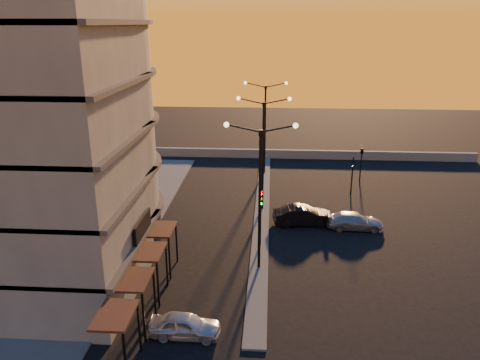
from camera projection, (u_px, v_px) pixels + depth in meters
name	position (u px, v px, depth m)	size (l,w,h in m)	color
ground	(259.00, 268.00, 30.01)	(120.00, 120.00, 0.00)	black
sidewalk_west	(118.00, 236.00, 34.43)	(5.00, 40.00, 0.12)	#4F4F4D
median	(262.00, 209.00, 39.44)	(1.20, 36.00, 0.12)	#4F4F4D
parapet	(282.00, 154.00, 54.30)	(44.00, 0.50, 1.00)	slate
building	(20.00, 78.00, 27.11)	(14.35, 17.08, 25.00)	slate
streetlamp_near	(260.00, 186.00, 28.22)	(4.32, 0.32, 9.51)	black
streetlamp_mid	(263.00, 145.00, 37.67)	(4.32, 0.32, 9.51)	black
streetlamp_far	(265.00, 121.00, 47.13)	(4.32, 0.32, 9.51)	black
traffic_light_main	(260.00, 210.00, 31.80)	(0.28, 0.44, 4.25)	black
signal_east_a	(352.00, 175.00, 42.12)	(0.13, 0.16, 3.60)	black
signal_east_b	(362.00, 151.00, 45.44)	(0.42, 1.99, 3.60)	black
car_hatchback	(185.00, 325.00, 23.37)	(1.44, 3.59, 1.22)	#B9BCC2
car_sedan	(303.00, 215.00, 36.34)	(1.59, 4.56, 1.50)	black
car_wagon	(355.00, 221.00, 35.64)	(1.74, 4.27, 1.24)	#9FA0A7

